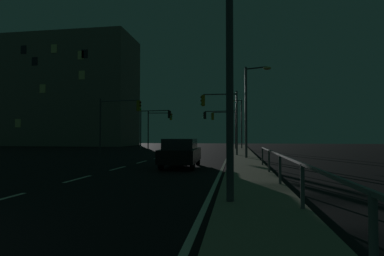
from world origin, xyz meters
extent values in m
plane|color=black|center=(0.00, 17.50, 0.00)|extent=(112.00, 112.00, 0.00)
cube|color=gray|center=(6.75, 17.50, 0.07)|extent=(2.05, 77.00, 0.14)
cube|color=silver|center=(0.00, 9.00, 0.01)|extent=(0.14, 2.00, 0.01)
cube|color=silver|center=(0.00, 13.00, 0.01)|extent=(0.14, 2.00, 0.01)
cube|color=silver|center=(0.00, 17.00, 0.01)|extent=(0.14, 2.00, 0.01)
cube|color=silver|center=(0.00, 21.00, 0.01)|extent=(0.14, 2.00, 0.01)
cube|color=silver|center=(0.00, 25.00, 0.01)|extent=(0.14, 2.00, 0.01)
cube|color=silver|center=(0.00, 29.00, 0.01)|extent=(0.14, 2.00, 0.01)
cube|color=silver|center=(0.00, 33.00, 0.01)|extent=(0.14, 2.00, 0.01)
cube|color=silver|center=(0.00, 37.00, 0.01)|extent=(0.14, 2.00, 0.01)
cube|color=silver|center=(0.00, 41.00, 0.01)|extent=(0.14, 2.00, 0.01)
cube|color=silver|center=(0.00, 45.00, 0.01)|extent=(0.14, 2.00, 0.01)
cube|color=silver|center=(5.48, 22.50, 0.01)|extent=(0.14, 53.00, 0.01)
cube|color=black|center=(3.20, 14.06, 0.67)|extent=(1.96, 4.46, 0.70)
cube|color=#1E2328|center=(3.21, 13.81, 1.29)|extent=(1.68, 2.52, 0.55)
cylinder|color=black|center=(2.35, 15.44, 0.32)|extent=(0.24, 0.65, 0.64)
cylinder|color=black|center=(3.95, 15.49, 0.32)|extent=(0.24, 0.65, 0.64)
cylinder|color=black|center=(2.45, 12.63, 0.32)|extent=(0.24, 0.65, 0.64)
cylinder|color=black|center=(4.05, 12.68, 0.32)|extent=(0.24, 0.65, 0.64)
cylinder|color=#2D3033|center=(6.16, 36.76, 2.72)|extent=(0.16, 0.16, 5.16)
cylinder|color=#2D3033|center=(4.12, 37.00, 5.05)|extent=(4.09, 0.59, 0.11)
cube|color=black|center=(2.08, 37.24, 4.53)|extent=(0.32, 0.37, 0.95)
sphere|color=black|center=(1.92, 37.26, 4.83)|extent=(0.20, 0.20, 0.20)
sphere|color=black|center=(1.92, 37.26, 4.53)|extent=(0.20, 0.20, 0.20)
sphere|color=#19D84C|center=(1.92, 37.26, 4.23)|extent=(0.20, 0.20, 0.20)
cylinder|color=#2D3033|center=(-6.12, 38.43, 2.64)|extent=(0.16, 0.16, 5.28)
cylinder|color=#38383D|center=(-4.53, 38.59, 5.03)|extent=(3.19, 0.44, 0.11)
cube|color=olive|center=(-2.94, 38.76, 4.51)|extent=(0.31, 0.37, 0.95)
sphere|color=black|center=(-2.79, 38.78, 4.81)|extent=(0.20, 0.20, 0.20)
sphere|color=black|center=(-2.79, 38.78, 4.51)|extent=(0.20, 0.20, 0.20)
sphere|color=#19D84C|center=(-2.79, 38.78, 4.21)|extent=(0.20, 0.20, 0.20)
cylinder|color=#4C4C51|center=(6.25, 23.49, 2.86)|extent=(0.16, 0.16, 5.44)
cylinder|color=#4C4C51|center=(4.82, 23.44, 5.33)|extent=(2.86, 0.21, 0.11)
cube|color=olive|center=(3.39, 23.39, 4.81)|extent=(0.29, 0.35, 0.95)
sphere|color=black|center=(3.24, 23.38, 5.11)|extent=(0.20, 0.20, 0.20)
sphere|color=black|center=(3.24, 23.38, 4.81)|extent=(0.20, 0.20, 0.20)
sphere|color=#19D84C|center=(3.24, 23.38, 4.51)|extent=(0.20, 0.20, 0.20)
cylinder|color=#4C4C51|center=(-6.20, 35.37, 2.65)|extent=(0.16, 0.16, 5.30)
cylinder|color=#38383D|center=(-4.22, 35.11, 5.05)|extent=(3.97, 0.63, 0.11)
cube|color=black|center=(-2.24, 34.85, 4.53)|extent=(0.32, 0.37, 0.95)
sphere|color=black|center=(-2.09, 34.83, 4.83)|extent=(0.20, 0.20, 0.20)
sphere|color=black|center=(-2.09, 34.83, 4.53)|extent=(0.20, 0.20, 0.20)
sphere|color=#19D84C|center=(-2.09, 34.83, 4.23)|extent=(0.20, 0.20, 0.20)
cylinder|color=#2D3033|center=(6.09, 36.75, 2.64)|extent=(0.16, 0.16, 5.01)
cylinder|color=#38383D|center=(4.61, 36.85, 4.90)|extent=(2.97, 0.31, 0.11)
cube|color=olive|center=(3.13, 36.95, 4.37)|extent=(0.30, 0.36, 0.95)
sphere|color=black|center=(2.98, 36.96, 4.67)|extent=(0.20, 0.20, 0.20)
sphere|color=black|center=(2.98, 36.96, 4.37)|extent=(0.20, 0.20, 0.20)
sphere|color=#19D84C|center=(2.98, 36.96, 4.07)|extent=(0.20, 0.20, 0.20)
cylinder|color=#2D3033|center=(-6.42, 24.18, 2.63)|extent=(0.16, 0.16, 5.26)
cylinder|color=#4C4C51|center=(-4.47, 23.94, 5.01)|extent=(3.91, 0.58, 0.11)
cube|color=olive|center=(-2.52, 23.71, 4.48)|extent=(0.32, 0.37, 0.95)
sphere|color=black|center=(-2.37, 23.69, 4.78)|extent=(0.20, 0.20, 0.20)
sphere|color=black|center=(-2.37, 23.69, 4.48)|extent=(0.20, 0.20, 0.20)
sphere|color=#19D84C|center=(-2.37, 23.69, 4.18)|extent=(0.20, 0.20, 0.20)
cylinder|color=#4C4C51|center=(6.93, 20.21, 3.50)|extent=(0.18, 0.18, 6.71)
cylinder|color=#2D3033|center=(7.68, 19.95, 6.70)|extent=(1.53, 0.61, 0.10)
ellipsoid|color=#F9D172|center=(8.43, 19.70, 6.60)|extent=(0.56, 0.36, 0.24)
cylinder|color=#38383D|center=(6.07, 5.16, 3.55)|extent=(0.18, 0.18, 6.82)
cylinder|color=#4C4C51|center=(6.91, 38.90, 3.44)|extent=(0.18, 0.18, 6.59)
cylinder|color=#2D3033|center=(6.31, 38.44, 6.58)|extent=(1.27, 1.00, 0.10)
ellipsoid|color=#F9D172|center=(5.71, 37.98, 6.48)|extent=(0.56, 0.36, 0.24)
cylinder|color=#59595E|center=(7.62, 1.33, 0.61)|extent=(0.09, 0.09, 0.95)
cylinder|color=#59595E|center=(7.62, 4.67, 0.61)|extent=(0.09, 0.09, 0.95)
cylinder|color=#59595E|center=(7.62, 8.00, 0.61)|extent=(0.09, 0.09, 0.95)
cylinder|color=#59595E|center=(7.62, 11.34, 0.61)|extent=(0.09, 0.09, 0.95)
cylinder|color=#59595E|center=(7.62, 14.67, 0.61)|extent=(0.09, 0.09, 0.95)
cube|color=slate|center=(7.62, 6.34, 1.09)|extent=(0.06, 16.67, 0.06)
cube|color=#6B6056|center=(-25.46, 50.50, 10.27)|extent=(24.70, 10.12, 20.55)
cube|color=#EACC7A|center=(-32.23, 45.41, 4.10)|extent=(1.10, 0.06, 1.50)
cube|color=black|center=(-19.68, 45.41, 16.00)|extent=(1.10, 0.06, 1.50)
cube|color=#EACC7A|center=(-27.52, 45.41, 10.15)|extent=(1.10, 0.06, 1.50)
cube|color=black|center=(-31.37, 45.41, 17.25)|extent=(1.10, 0.06, 1.50)
cube|color=#EACC7A|center=(-25.44, 45.41, 17.16)|extent=(1.10, 0.06, 1.50)
cube|color=#EACC7A|center=(-20.38, 45.41, 15.81)|extent=(1.10, 0.06, 1.50)
cube|color=black|center=(-29.15, 45.41, 15.07)|extent=(1.10, 0.06, 1.50)
cube|color=#EACC7A|center=(-20.16, 45.41, 12.33)|extent=(1.10, 0.06, 1.50)
camera|label=1|loc=(6.23, -2.00, 1.68)|focal=27.76mm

